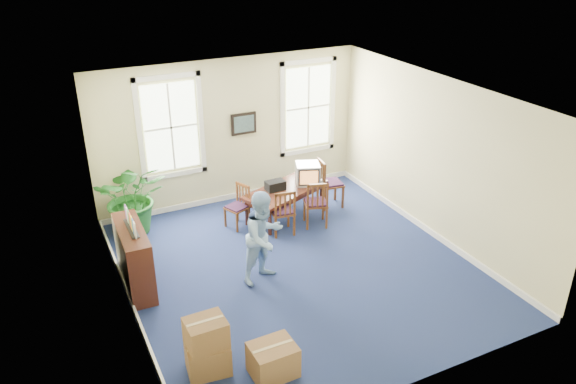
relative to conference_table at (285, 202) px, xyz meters
name	(u,v)px	position (x,y,z in m)	size (l,w,h in m)	color
floor	(298,267)	(-0.69, -1.93, -0.32)	(6.50, 6.50, 0.00)	navy
ceiling	(299,97)	(-0.69, -1.93, 2.88)	(6.50, 6.50, 0.00)	white
wall_back	(230,132)	(-0.69, 1.32, 1.28)	(6.50, 6.50, 0.00)	beige
wall_front	(418,288)	(-0.69, -5.18, 1.28)	(6.50, 6.50, 0.00)	beige
wall_left	(120,226)	(-3.69, -1.93, 1.28)	(6.50, 6.50, 0.00)	beige
wall_right	(437,159)	(2.31, -1.93, 1.28)	(6.50, 6.50, 0.00)	beige
baseboard_back	(234,196)	(-0.69, 1.29, -0.26)	(6.00, 0.04, 0.12)	white
baseboard_left	(134,309)	(-3.66, -1.93, -0.26)	(0.04, 6.50, 0.12)	white
baseboard_right	(427,229)	(2.28, -1.93, -0.26)	(0.04, 6.50, 0.12)	white
window_left	(171,127)	(-1.99, 1.30, 1.58)	(1.40, 0.12, 2.20)	white
window_right	(308,107)	(1.21, 1.30, 1.58)	(1.40, 0.12, 2.20)	white
wall_picture	(244,124)	(-0.39, 1.27, 1.43)	(0.58, 0.06, 0.48)	black
conference_table	(285,202)	(0.00, 0.00, 0.00)	(1.87, 0.85, 0.64)	#421E14
crt_tv	(308,174)	(0.55, 0.04, 0.54)	(0.49, 0.54, 0.45)	#B7B7BC
game_console	(319,181)	(0.81, 0.00, 0.34)	(0.15, 0.19, 0.05)	white
equipment_bag	(275,185)	(-0.21, 0.04, 0.42)	(0.40, 0.26, 0.20)	black
chair_near_left	(282,211)	(-0.38, -0.64, 0.18)	(0.45, 0.45, 0.99)	brown
chair_near_right	(316,202)	(0.38, -0.64, 0.19)	(0.46, 0.46, 1.03)	brown
chair_end_left	(237,207)	(-1.11, 0.00, 0.13)	(0.40, 0.40, 0.90)	brown
chair_end_right	(331,183)	(1.11, 0.00, 0.23)	(0.49, 0.49, 1.10)	brown
man	(264,237)	(-1.37, -1.98, 0.52)	(0.82, 0.63, 1.68)	#8CB5E3
credenza	(134,257)	(-3.44, -1.22, 0.25)	(0.41, 1.45, 1.14)	#421E14
brochure_rack	(130,220)	(-3.42, -1.22, 0.97)	(0.12, 0.69, 0.30)	#99999E
potted_plant	(133,197)	(-3.02, 0.73, 0.45)	(1.38, 1.20, 1.54)	#1B5C1D
cardboard_boxes	(220,335)	(-2.78, -3.61, 0.13)	(1.58, 1.58, 0.90)	olive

